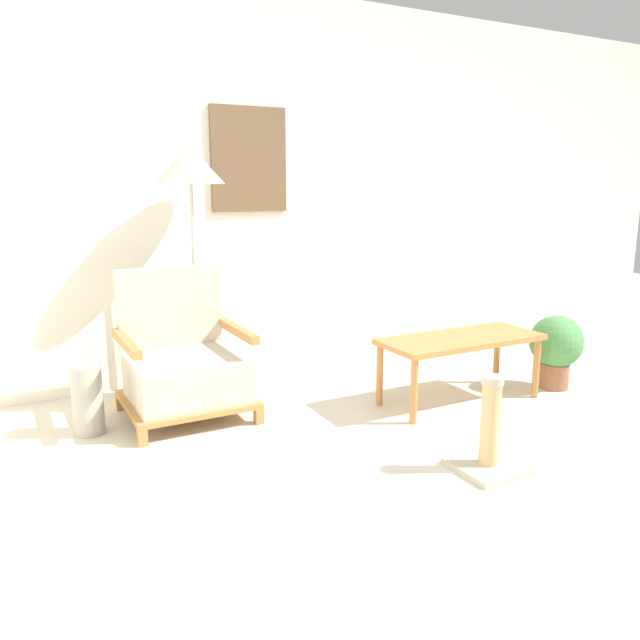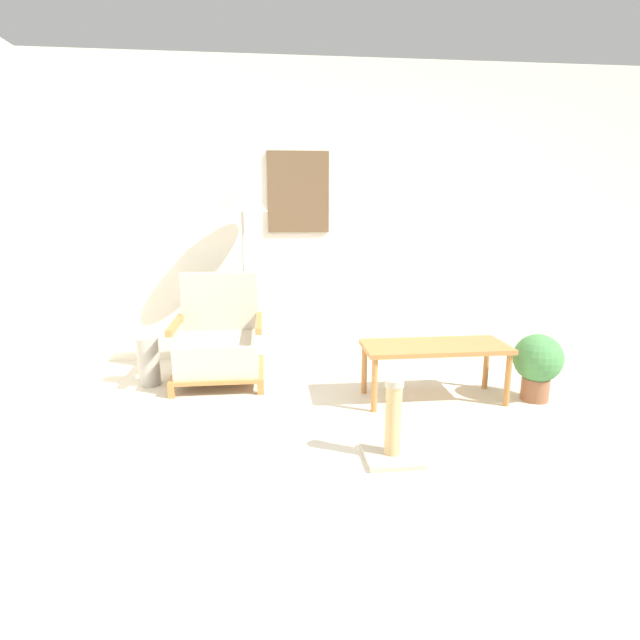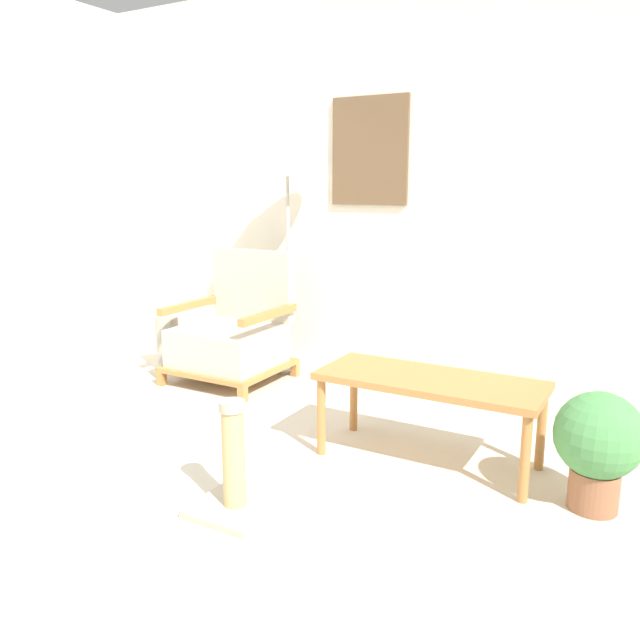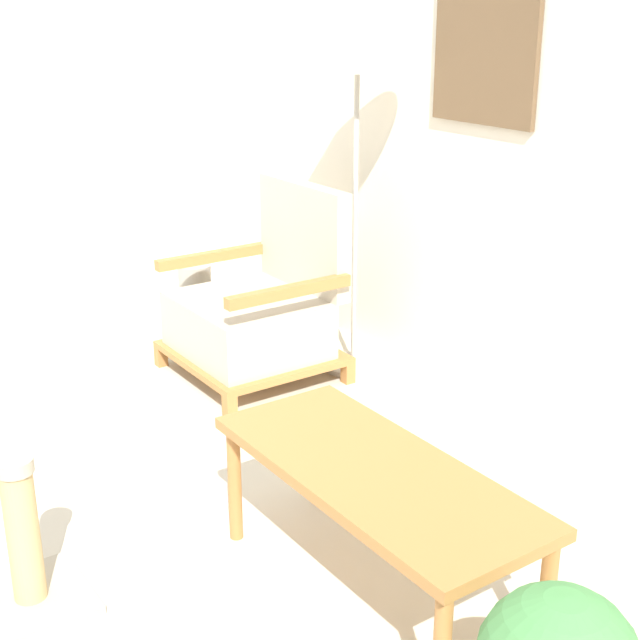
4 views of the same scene
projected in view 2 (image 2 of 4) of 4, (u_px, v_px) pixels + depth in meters
ground_plane at (393, 476)px, 2.71m from camera, size 14.00×14.00×0.00m
wall_back at (335, 214)px, 4.67m from camera, size 8.00×0.09×2.70m
armchair at (219, 345)px, 4.12m from camera, size 0.73×0.67×0.88m
floor_lamp at (242, 206)px, 4.27m from camera, size 0.44×0.44×1.62m
coffee_table at (435, 351)px, 3.70m from camera, size 1.07×0.44×0.43m
vase at (149, 361)px, 4.04m from camera, size 0.17×0.17×0.40m
potted_plant at (538, 362)px, 3.71m from camera, size 0.36×0.36×0.51m
scratching_post at (393, 433)px, 2.87m from camera, size 0.33×0.33×0.48m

